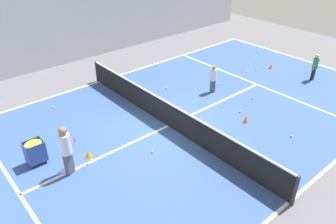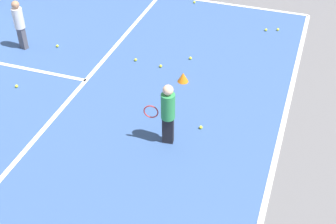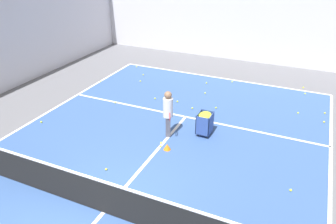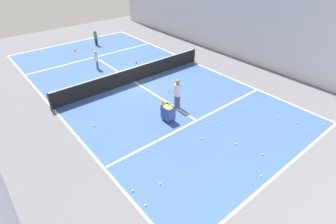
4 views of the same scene
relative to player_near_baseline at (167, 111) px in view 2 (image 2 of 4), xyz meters
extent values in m
cube|color=white|center=(1.40, -2.05, -0.75)|extent=(10.19, 0.10, 0.00)
cube|color=white|center=(1.40, 2.47, -0.75)|extent=(10.19, 0.10, 0.00)
cube|color=black|center=(0.00, -0.01, -0.46)|extent=(0.15, 0.23, 0.59)
cylinder|color=#2D8C4C|center=(0.00, -0.01, 0.10)|extent=(0.30, 0.30, 0.52)
sphere|color=beige|center=(0.00, -0.01, 0.46)|extent=(0.20, 0.20, 0.20)
torus|color=#B22D2D|center=(-0.09, 0.29, -0.03)|extent=(0.06, 0.28, 0.28)
cube|color=#4C4C56|center=(2.25, 4.63, -0.46)|extent=(0.18, 0.23, 0.58)
cylinder|color=silver|center=(2.25, 4.63, 0.08)|extent=(0.33, 0.33, 0.51)
sphere|color=#A87A5B|center=(2.25, 4.63, 0.43)|extent=(0.19, 0.19, 0.19)
cone|color=orange|center=(2.09, 0.34, -0.63)|extent=(0.25, 0.25, 0.23)
sphere|color=yellow|center=(2.56, 3.85, -0.71)|extent=(0.07, 0.07, 0.07)
sphere|color=yellow|center=(5.29, -1.35, -0.71)|extent=(0.07, 0.07, 0.07)
sphere|color=yellow|center=(0.65, 3.81, -0.71)|extent=(0.07, 0.07, 0.07)
sphere|color=yellow|center=(5.16, -1.05, -0.71)|extent=(0.07, 0.07, 0.07)
sphere|color=yellow|center=(0.59, -0.50, -0.71)|extent=(0.07, 0.07, 0.07)
sphere|color=yellow|center=(2.50, 1.03, -0.71)|extent=(0.07, 0.07, 0.07)
sphere|color=yellow|center=(2.58, 1.70, -0.71)|extent=(0.07, 0.07, 0.07)
sphere|color=yellow|center=(6.25, 1.28, -0.71)|extent=(0.07, 0.07, 0.07)
sphere|color=yellow|center=(3.08, 0.46, -0.71)|extent=(0.07, 0.07, 0.07)
sphere|color=yellow|center=(3.81, 6.01, -0.71)|extent=(0.07, 0.07, 0.07)
camera|label=1|loc=(-6.46, 14.71, 5.97)|focal=35.00mm
camera|label=2|loc=(-6.46, -2.21, 5.21)|focal=50.00mm
camera|label=3|loc=(5.35, 3.13, 5.14)|focal=35.00mm
camera|label=4|loc=(9.27, 20.78, 6.69)|focal=28.00mm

